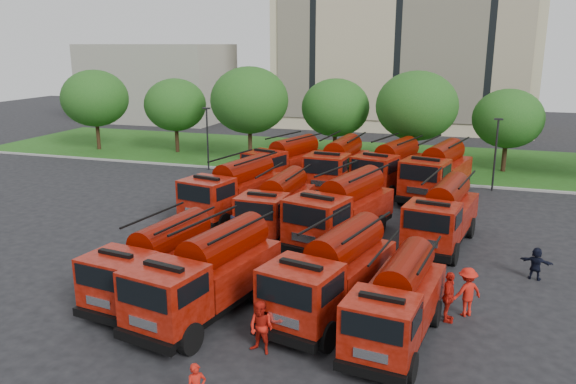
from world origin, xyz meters
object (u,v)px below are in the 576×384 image
object	(u,v)px
firefighter_3	(465,315)
fire_truck_7	(443,214)
fire_truck_5	(278,204)
fire_truck_9	(338,165)
fire_truck_10	(390,167)
fire_truck_3	(398,301)
fire_truck_11	(437,171)
fire_truck_0	(156,261)
fire_truck_4	(233,190)
firefighter_5	(534,279)
firefighter_1	(262,352)
fire_truck_1	(208,274)
fire_truck_6	(342,209)
fire_truck_2	(332,273)
fire_truck_8	(285,162)
firefighter_2	(447,321)
firefighter_4	(235,248)

from	to	relation	value
firefighter_3	fire_truck_7	bearing A→B (deg)	-117.15
fire_truck_5	firefighter_3	size ratio (longest dim) A/B	3.58
firefighter_3	fire_truck_9	bearing A→B (deg)	-99.38
fire_truck_5	fire_truck_10	distance (m)	11.72
fire_truck_3	fire_truck_5	xyz separation A→B (m)	(-7.72, 9.91, 0.09)
fire_truck_3	fire_truck_11	size ratio (longest dim) A/B	0.80
fire_truck_0	fire_truck_4	xyz separation A→B (m)	(-1.30, 10.97, 0.18)
fire_truck_5	firefighter_5	world-z (taller)	fire_truck_5
fire_truck_5	firefighter_1	xyz separation A→B (m)	(3.54, -12.12, -1.56)
fire_truck_3	fire_truck_1	bearing A→B (deg)	-171.10
fire_truck_10	fire_truck_7	bearing A→B (deg)	-52.77
fire_truck_0	fire_truck_6	size ratio (longest dim) A/B	0.85
fire_truck_7	fire_truck_0	bearing A→B (deg)	-127.77
fire_truck_4	fire_truck_6	bearing A→B (deg)	-5.85
fire_truck_2	fire_truck_8	size ratio (longest dim) A/B	0.96
firefighter_2	firefighter_4	distance (m)	11.62
fire_truck_4	fire_truck_5	size ratio (longest dim) A/B	1.13
fire_truck_0	fire_truck_11	size ratio (longest dim) A/B	0.83
fire_truck_8	fire_truck_4	bearing A→B (deg)	-75.41
fire_truck_3	fire_truck_10	xyz separation A→B (m)	(-3.08, 20.68, 0.27)
fire_truck_3	fire_truck_7	size ratio (longest dim) A/B	0.89
fire_truck_5	fire_truck_6	bearing A→B (deg)	-8.03
fire_truck_10	firefighter_5	xyz separation A→B (m)	(8.23, -13.53, -1.74)
firefighter_3	fire_truck_4	bearing A→B (deg)	-70.48
fire_truck_3	firefighter_1	world-z (taller)	fire_truck_3
fire_truck_5	firefighter_1	size ratio (longest dim) A/B	3.74
fire_truck_4	fire_truck_8	xyz separation A→B (m)	(0.44, 8.57, -0.01)
fire_truck_1	fire_truck_7	xyz separation A→B (m)	(8.03, 10.69, -0.01)
firefighter_2	fire_truck_7	bearing A→B (deg)	7.95
fire_truck_2	fire_truck_0	bearing A→B (deg)	-160.54
fire_truck_1	firefighter_4	xyz separation A→B (m)	(-1.89, 6.98, -1.64)
fire_truck_3	fire_truck_4	xyz separation A→B (m)	(-11.05, 11.59, 0.23)
fire_truck_2	fire_truck_7	bearing A→B (deg)	82.40
fire_truck_0	fire_truck_7	bearing A→B (deg)	50.72
firefighter_5	fire_truck_0	bearing A→B (deg)	37.00
fire_truck_10	fire_truck_11	xyz separation A→B (m)	(3.25, -0.92, 0.07)
fire_truck_1	fire_truck_9	xyz separation A→B (m)	(0.44, 20.09, 0.14)
fire_truck_3	firefighter_2	xyz separation A→B (m)	(1.65, 1.98, -1.47)
fire_truck_10	firefighter_3	world-z (taller)	fire_truck_10
fire_truck_7	fire_truck_9	distance (m)	12.08
fire_truck_1	firefighter_4	bearing A→B (deg)	116.33
fire_truck_8	fire_truck_2	bearing A→B (deg)	-49.47
fire_truck_6	firefighter_3	size ratio (longest dim) A/B	4.22
fire_truck_4	fire_truck_9	xyz separation A→B (m)	(4.44, 8.29, 0.08)
fire_truck_9	firefighter_5	distance (m)	17.42
fire_truck_9	fire_truck_11	distance (m)	6.78
fire_truck_2	fire_truck_6	bearing A→B (deg)	113.71
fire_truck_8	firefighter_1	xyz separation A→B (m)	(6.44, -22.38, -1.69)
fire_truck_0	fire_truck_1	distance (m)	2.83
firefighter_1	firefighter_4	world-z (taller)	firefighter_1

